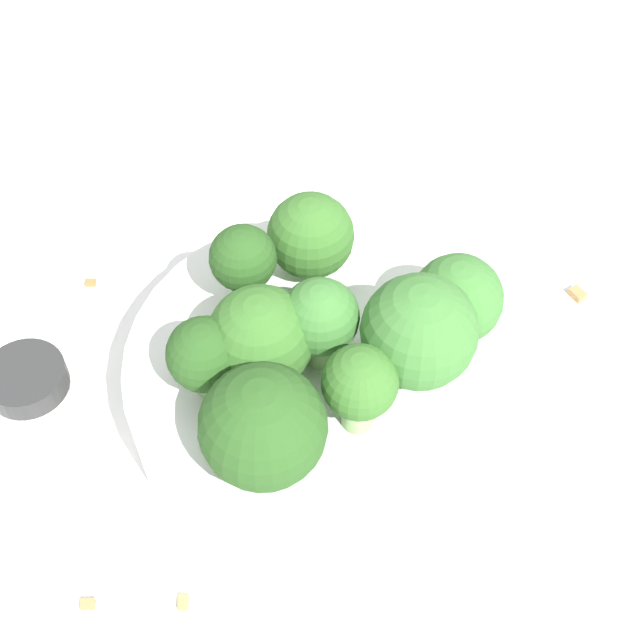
% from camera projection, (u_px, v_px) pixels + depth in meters
% --- Properties ---
extents(ground_plane, '(3.00, 3.00, 0.00)m').
position_uv_depth(ground_plane, '(320.00, 404.00, 0.50)').
color(ground_plane, white).
extents(bowl, '(0.21, 0.21, 0.05)m').
position_uv_depth(bowl, '(320.00, 382.00, 0.48)').
color(bowl, white).
rests_on(bowl, ground_plane).
extents(broccoli_floret_0, '(0.04, 0.04, 0.06)m').
position_uv_depth(broccoli_floret_0, '(316.00, 321.00, 0.44)').
color(broccoli_floret_0, '#84AD66').
rests_on(broccoli_floret_0, bowl).
extents(broccoli_floret_1, '(0.06, 0.06, 0.07)m').
position_uv_depth(broccoli_floret_1, '(419.00, 333.00, 0.43)').
color(broccoli_floret_1, '#84AD66').
rests_on(broccoli_floret_1, bowl).
extents(broccoli_floret_2, '(0.04, 0.04, 0.05)m').
position_uv_depth(broccoli_floret_2, '(205.00, 356.00, 0.43)').
color(broccoli_floret_2, '#84AD66').
rests_on(broccoli_floret_2, bowl).
extents(broccoli_floret_3, '(0.05, 0.05, 0.05)m').
position_uv_depth(broccoli_floret_3, '(311.00, 236.00, 0.48)').
color(broccoli_floret_3, '#84AD66').
rests_on(broccoli_floret_3, bowl).
extents(broccoli_floret_4, '(0.05, 0.05, 0.05)m').
position_uv_depth(broccoli_floret_4, '(457.00, 300.00, 0.45)').
color(broccoli_floret_4, '#7A9E5B').
rests_on(broccoli_floret_4, bowl).
extents(broccoli_floret_5, '(0.06, 0.06, 0.06)m').
position_uv_depth(broccoli_floret_5, '(263.00, 427.00, 0.40)').
color(broccoli_floret_5, '#8EB770').
rests_on(broccoli_floret_5, bowl).
extents(broccoli_floret_6, '(0.04, 0.04, 0.05)m').
position_uv_depth(broccoli_floret_6, '(243.00, 262.00, 0.46)').
color(broccoli_floret_6, '#8EB770').
rests_on(broccoli_floret_6, bowl).
extents(broccoli_floret_7, '(0.04, 0.04, 0.05)m').
position_uv_depth(broccoli_floret_7, '(360.00, 385.00, 0.42)').
color(broccoli_floret_7, '#8EB770').
rests_on(broccoli_floret_7, bowl).
extents(broccoli_floret_8, '(0.05, 0.05, 0.06)m').
position_uv_depth(broccoli_floret_8, '(261.00, 338.00, 0.44)').
color(broccoli_floret_8, '#8EB770').
rests_on(broccoli_floret_8, bowl).
extents(pepper_shaker, '(0.04, 0.04, 0.06)m').
position_uv_depth(pepper_shaker, '(37.00, 402.00, 0.47)').
color(pepper_shaker, silver).
rests_on(pepper_shaker, ground_plane).
extents(almond_crumb_0, '(0.01, 0.01, 0.01)m').
position_uv_depth(almond_crumb_0, '(183.00, 601.00, 0.43)').
color(almond_crumb_0, '#AD7F4C').
rests_on(almond_crumb_0, ground_plane).
extents(almond_crumb_1, '(0.01, 0.01, 0.01)m').
position_uv_depth(almond_crumb_1, '(578.00, 291.00, 0.54)').
color(almond_crumb_1, '#AD7F4C').
rests_on(almond_crumb_1, ground_plane).
extents(almond_crumb_2, '(0.01, 0.01, 0.01)m').
position_uv_depth(almond_crumb_2, '(72.00, 436.00, 0.49)').
color(almond_crumb_2, '#AD7F4C').
rests_on(almond_crumb_2, ground_plane).
extents(almond_crumb_3, '(0.00, 0.01, 0.01)m').
position_uv_depth(almond_crumb_3, '(90.00, 281.00, 0.55)').
color(almond_crumb_3, olive).
rests_on(almond_crumb_3, ground_plane).
extents(almond_crumb_4, '(0.01, 0.01, 0.01)m').
position_uv_depth(almond_crumb_4, '(87.00, 603.00, 0.43)').
color(almond_crumb_4, '#AD7F4C').
rests_on(almond_crumb_4, ground_plane).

